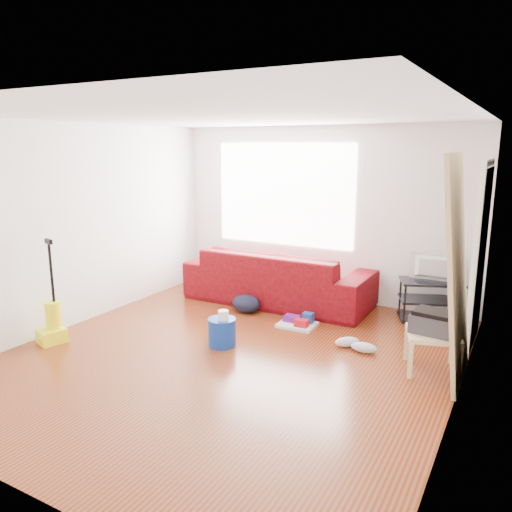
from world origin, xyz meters
The scene contains 13 objects.
room centered at (0.07, 0.15, 1.25)m, with size 4.51×5.01×2.51m.
sofa centered at (-0.41, 1.95, 0.00)m, with size 2.65×1.04×0.77m, color #4C0007.
tv_stand centered at (1.65, 2.22, 0.27)m, with size 0.87×0.69×0.53m.
tv centered at (1.65, 2.22, 0.70)m, with size 0.60×0.08×0.34m, color black.
side_table centered at (1.95, 0.68, 0.34)m, with size 0.62×0.62×0.41m.
printer centered at (1.95, 0.68, 0.51)m, with size 0.46×0.38×0.22m.
bucket centered at (-0.24, 0.20, 0.00)m, with size 0.32×0.32×0.32m, color #0F3496.
toilet_paper centered at (-0.21, 0.18, 0.21)m, with size 0.12×0.12×0.11m, color white.
cleaning_tray centered at (0.26, 1.19, 0.05)m, with size 0.47×0.38×0.16m.
backpack centered at (-0.59, 1.35, 0.00)m, with size 0.42×0.34×0.23m, color black.
sneakers centered at (1.12, 0.82, 0.06)m, with size 0.51×0.28×0.12m.
vacuum centered at (-2.00, -0.66, 0.22)m, with size 0.32×0.35×1.20m.
door_panel centered at (2.13, 0.56, 0.00)m, with size 0.04×0.87×2.17m, color #9E8C59.
Camera 1 is at (2.68, -4.25, 2.21)m, focal length 35.00 mm.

